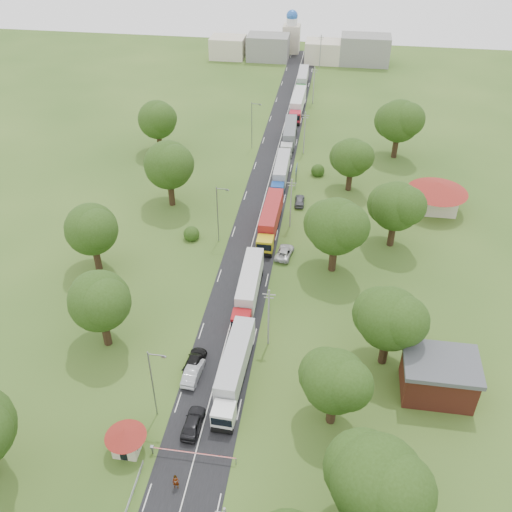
% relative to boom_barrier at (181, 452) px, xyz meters
% --- Properties ---
extents(ground, '(260.00, 260.00, 0.00)m').
position_rel_boom_barrier_xyz_m(ground, '(1.36, 25.00, -0.89)').
color(ground, '#2F501A').
rests_on(ground, ground).
extents(road, '(8.00, 200.00, 0.04)m').
position_rel_boom_barrier_xyz_m(road, '(1.36, 45.00, -0.89)').
color(road, black).
rests_on(road, ground).
extents(boom_barrier, '(9.22, 0.35, 1.18)m').
position_rel_boom_barrier_xyz_m(boom_barrier, '(0.00, 0.00, 0.00)').
color(boom_barrier, slate).
rests_on(boom_barrier, ground).
extents(guard_booth, '(4.40, 4.40, 3.45)m').
position_rel_boom_barrier_xyz_m(guard_booth, '(-5.84, -0.00, 1.27)').
color(guard_booth, beige).
rests_on(guard_booth, ground).
extents(info_sign, '(0.12, 3.10, 4.10)m').
position_rel_boom_barrier_xyz_m(info_sign, '(6.56, 60.00, 2.11)').
color(info_sign, slate).
rests_on(info_sign, ground).
extents(pole_1, '(1.60, 0.24, 9.00)m').
position_rel_boom_barrier_xyz_m(pole_1, '(6.86, 18.00, 3.79)').
color(pole_1, gray).
rests_on(pole_1, ground).
extents(pole_2, '(1.60, 0.24, 9.00)m').
position_rel_boom_barrier_xyz_m(pole_2, '(6.86, 46.00, 3.79)').
color(pole_2, gray).
rests_on(pole_2, ground).
extents(pole_3, '(1.60, 0.24, 9.00)m').
position_rel_boom_barrier_xyz_m(pole_3, '(6.86, 74.00, 3.79)').
color(pole_3, gray).
rests_on(pole_3, ground).
extents(pole_4, '(1.60, 0.24, 9.00)m').
position_rel_boom_barrier_xyz_m(pole_4, '(6.86, 102.00, 3.79)').
color(pole_4, gray).
rests_on(pole_4, ground).
extents(pole_5, '(1.60, 0.24, 9.00)m').
position_rel_boom_barrier_xyz_m(pole_5, '(6.86, 130.00, 3.79)').
color(pole_5, gray).
rests_on(pole_5, ground).
extents(lamp_0, '(2.03, 0.22, 10.00)m').
position_rel_boom_barrier_xyz_m(lamp_0, '(-3.99, 5.00, 4.66)').
color(lamp_0, slate).
rests_on(lamp_0, ground).
extents(lamp_1, '(2.03, 0.22, 10.00)m').
position_rel_boom_barrier_xyz_m(lamp_1, '(-3.99, 40.00, 4.66)').
color(lamp_1, slate).
rests_on(lamp_1, ground).
extents(lamp_2, '(2.03, 0.22, 10.00)m').
position_rel_boom_barrier_xyz_m(lamp_2, '(-3.99, 75.00, 4.66)').
color(lamp_2, slate).
rests_on(lamp_2, ground).
extents(tree_1, '(9.60, 9.60, 12.05)m').
position_rel_boom_barrier_xyz_m(tree_1, '(19.34, -4.83, 6.96)').
color(tree_1, '#382616').
rests_on(tree_1, ground).
extents(tree_2, '(8.00, 8.00, 10.10)m').
position_rel_boom_barrier_xyz_m(tree_2, '(15.35, 7.14, 5.70)').
color(tree_2, '#382616').
rests_on(tree_2, ground).
extents(tree_3, '(8.80, 8.80, 11.07)m').
position_rel_boom_barrier_xyz_m(tree_3, '(21.35, 17.16, 6.33)').
color(tree_3, '#382616').
rests_on(tree_3, ground).
extents(tree_4, '(9.60, 9.60, 12.05)m').
position_rel_boom_barrier_xyz_m(tree_4, '(14.34, 35.17, 6.96)').
color(tree_4, '#382616').
rests_on(tree_4, ground).
extents(tree_5, '(8.80, 8.80, 11.07)m').
position_rel_boom_barrier_xyz_m(tree_5, '(23.35, 43.16, 6.33)').
color(tree_5, '#382616').
rests_on(tree_5, ground).
extents(tree_6, '(8.00, 8.00, 10.10)m').
position_rel_boom_barrier_xyz_m(tree_6, '(16.35, 60.14, 5.70)').
color(tree_6, '#382616').
rests_on(tree_6, ground).
extents(tree_7, '(9.60, 9.60, 12.05)m').
position_rel_boom_barrier_xyz_m(tree_7, '(25.34, 75.17, 6.96)').
color(tree_7, '#382616').
rests_on(tree_7, ground).
extents(tree_10, '(8.80, 8.80, 11.07)m').
position_rel_boom_barrier_xyz_m(tree_10, '(-13.65, 15.16, 6.33)').
color(tree_10, '#382616').
rests_on(tree_10, ground).
extents(tree_11, '(8.80, 8.80, 11.07)m').
position_rel_boom_barrier_xyz_m(tree_11, '(-20.65, 30.16, 6.33)').
color(tree_11, '#382616').
rests_on(tree_11, ground).
extents(tree_12, '(9.60, 9.60, 12.05)m').
position_rel_boom_barrier_xyz_m(tree_12, '(-14.66, 50.17, 6.96)').
color(tree_12, '#382616').
rests_on(tree_12, ground).
extents(tree_13, '(8.80, 8.80, 11.07)m').
position_rel_boom_barrier_xyz_m(tree_13, '(-22.65, 70.16, 6.33)').
color(tree_13, '#382616').
rests_on(tree_13, ground).
extents(house_brick, '(8.60, 6.60, 5.20)m').
position_rel_boom_barrier_xyz_m(house_brick, '(27.36, 13.00, 1.76)').
color(house_brick, maroon).
rests_on(house_brick, ground).
extents(house_cream, '(10.08, 10.08, 5.80)m').
position_rel_boom_barrier_xyz_m(house_cream, '(31.36, 55.00, 2.75)').
color(house_cream, beige).
rests_on(house_cream, ground).
extents(distant_town, '(52.00, 8.00, 8.00)m').
position_rel_boom_barrier_xyz_m(distant_town, '(2.04, 135.00, 2.60)').
color(distant_town, gray).
rests_on(distant_town, ground).
extents(church, '(5.00, 5.00, 12.30)m').
position_rel_boom_barrier_xyz_m(church, '(-2.64, 143.00, 4.50)').
color(church, beige).
rests_on(church, ground).
extents(truck_0, '(2.96, 14.90, 4.12)m').
position_rel_boom_barrier_xyz_m(truck_0, '(3.65, 11.09, 1.30)').
color(truck_0, white).
rests_on(truck_0, ground).
extents(truck_1, '(2.77, 14.76, 4.09)m').
position_rel_boom_barrier_xyz_m(truck_1, '(3.00, 26.32, 1.28)').
color(truck_1, maroon).
rests_on(truck_1, ground).
extents(truck_2, '(2.76, 15.04, 4.17)m').
position_rel_boom_barrier_xyz_m(truck_2, '(3.73, 44.16, 1.32)').
color(truck_2, gold).
rests_on(truck_2, ground).
extents(truck_3, '(2.52, 13.80, 3.82)m').
position_rel_boom_barrier_xyz_m(truck_3, '(3.60, 61.34, 1.14)').
color(truck_3, navy).
rests_on(truck_3, ground).
extents(truck_4, '(2.97, 14.22, 3.93)m').
position_rel_boom_barrier_xyz_m(truck_4, '(3.47, 78.10, 1.19)').
color(truck_4, '#B5B5B5').
rests_on(truck_4, ground).
extents(truck_5, '(2.88, 15.32, 4.24)m').
position_rel_boom_barrier_xyz_m(truck_5, '(3.66, 95.36, 1.36)').
color(truck_5, '#B81C2F').
rests_on(truck_5, ground).
extents(truck_6, '(2.63, 14.14, 3.92)m').
position_rel_boom_barrier_xyz_m(truck_6, '(3.34, 112.88, 1.19)').
color(truck_6, '#2A7130').
rests_on(truck_6, ground).
extents(car_lane_front, '(2.12, 4.89, 1.64)m').
position_rel_boom_barrier_xyz_m(car_lane_front, '(0.36, 3.84, -0.07)').
color(car_lane_front, black).
rests_on(car_lane_front, ground).
extents(car_lane_mid, '(2.03, 4.99, 1.61)m').
position_rel_boom_barrier_xyz_m(car_lane_mid, '(-1.38, 11.05, -0.09)').
color(car_lane_mid, '#A8AAB0').
rests_on(car_lane_mid, ground).
extents(car_lane_rear, '(2.40, 5.11, 1.44)m').
position_rel_boom_barrier_xyz_m(car_lane_rear, '(-1.64, 13.00, -0.17)').
color(car_lane_rear, black).
rests_on(car_lane_rear, ground).
extents(car_verge_near, '(2.98, 5.20, 1.37)m').
position_rel_boom_barrier_xyz_m(car_verge_near, '(6.86, 37.46, -0.21)').
color(car_verge_near, beige).
rests_on(car_verge_near, ground).
extents(car_verge_far, '(1.91, 4.35, 1.46)m').
position_rel_boom_barrier_xyz_m(car_verge_far, '(7.84, 53.50, -0.16)').
color(car_verge_far, '#505157').
rests_on(car_verge_far, ground).
extents(pedestrian_near, '(0.72, 0.50, 1.90)m').
position_rel_boom_barrier_xyz_m(pedestrian_near, '(0.39, -3.50, 0.06)').
color(pedestrian_near, gray).
rests_on(pedestrian_near, ground).
extents(pedestrian_booth, '(1.11, 1.14, 1.85)m').
position_rel_boom_barrier_xyz_m(pedestrian_booth, '(-5.14, 1.79, 0.03)').
color(pedestrian_booth, gray).
rests_on(pedestrian_booth, ground).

